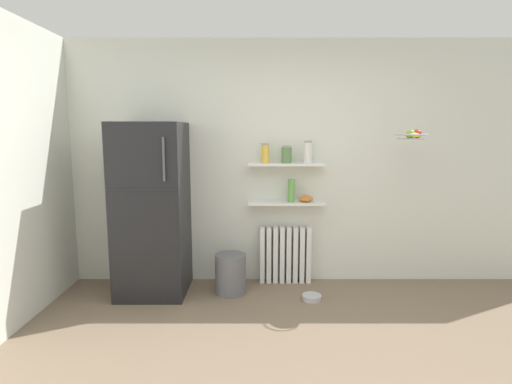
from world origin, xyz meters
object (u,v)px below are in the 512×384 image
pet_food_bowl (311,297)px  radiator (285,255)px  storage_jar_0 (265,153)px  shelf_bowl (306,199)px  refrigerator (152,209)px  vase (291,191)px  storage_jar_2 (308,152)px  storage_jar_1 (286,154)px  hanging_fruit_basket (412,135)px  trash_bin (230,274)px

pet_food_bowl → radiator: bearing=115.1°
storage_jar_0 → shelf_bowl: bearing=0.0°
refrigerator → vase: 1.45m
radiator → storage_jar_2: size_ratio=2.64×
storage_jar_1 → vase: bearing=0.0°
storage_jar_0 → shelf_bowl: storage_jar_0 is taller
storage_jar_2 → radiator: bearing=172.3°
refrigerator → hanging_fruit_basket: refrigerator is taller
storage_jar_1 → storage_jar_2: bearing=0.0°
pet_food_bowl → hanging_fruit_basket: size_ratio=0.60×
refrigerator → shelf_bowl: (1.58, 0.23, 0.07)m
storage_jar_0 → storage_jar_2: 0.45m
refrigerator → storage_jar_2: refrigerator is taller
storage_jar_1 → vase: size_ratio=0.76×
refrigerator → vase: size_ratio=7.18×
hanging_fruit_basket → refrigerator: bearing=179.0°
hanging_fruit_basket → storage_jar_1: bearing=166.8°
storage_jar_0 → shelf_bowl: size_ratio=1.36×
storage_jar_0 → pet_food_bowl: (0.45, -0.46, -1.39)m
shelf_bowl → pet_food_bowl: bearing=-88.0°
radiator → pet_food_bowl: radiator is taller
hanging_fruit_basket → radiator: bearing=165.5°
hanging_fruit_basket → trash_bin: bearing=-180.0°
storage_jar_0 → storage_jar_2: (0.45, 0.00, 0.01)m
storage_jar_2 → pet_food_bowl: bearing=-89.1°
shelf_bowl → storage_jar_1: bearing=180.0°
storage_jar_0 → vase: storage_jar_0 is taller
storage_jar_0 → trash_bin: storage_jar_0 is taller
shelf_bowl → pet_food_bowl: 1.02m
radiator → vase: (0.05, -0.03, 0.71)m
hanging_fruit_basket → vase: bearing=166.2°
storage_jar_0 → pet_food_bowl: bearing=-45.5°
storage_jar_0 → refrigerator: bearing=-168.5°
vase → trash_bin: size_ratio=0.59×
radiator → vase: size_ratio=2.56×
radiator → storage_jar_0: storage_jar_0 is taller
trash_bin → storage_jar_2: bearing=19.3°
radiator → storage_jar_0: 1.13m
storage_jar_1 → shelf_bowl: bearing=0.0°
radiator → storage_jar_1: bearing=-90.0°
shelf_bowl → pet_food_bowl: size_ratio=0.81×
trash_bin → pet_food_bowl: size_ratio=2.15×
storage_jar_1 → storage_jar_2: storage_jar_2 is taller
refrigerator → storage_jar_1: bearing=9.7°
vase → hanging_fruit_basket: 1.31m
radiator → shelf_bowl: size_ratio=4.04×
refrigerator → storage_jar_2: (1.59, 0.23, 0.56)m
vase → radiator: bearing=151.2°
vase → storage_jar_2: bearing=0.0°
storage_jar_2 → trash_bin: (-0.80, -0.28, -1.23)m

